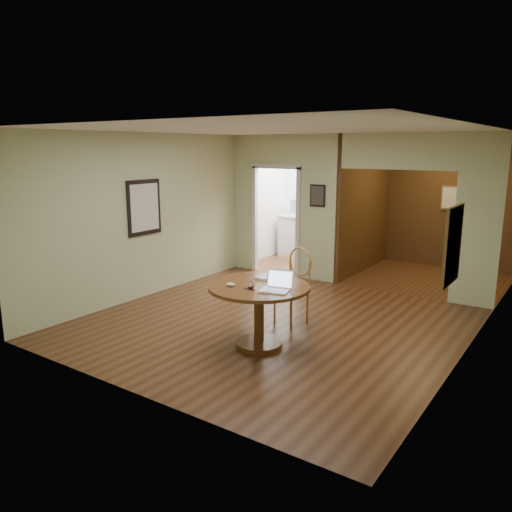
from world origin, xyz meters
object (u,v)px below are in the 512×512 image
Objects in this scene: dining_table at (259,301)px; chair at (295,281)px; closed_laptop at (267,279)px; open_laptop at (277,285)px.

chair reaches higher than dining_table.
closed_laptop is at bearing -75.66° from chair.
open_laptop is 0.48m from closed_laptop.
closed_laptop reaches higher than dining_table.
open_laptop reaches higher than dining_table.
open_laptop is (0.37, -1.06, 0.25)m from chair.
chair reaches higher than open_laptop.
open_laptop is at bearing -10.87° from dining_table.
open_laptop is at bearing -56.98° from closed_laptop.
dining_table is 0.41m from open_laptop.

